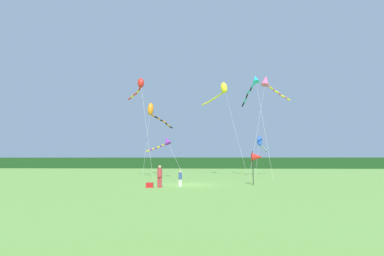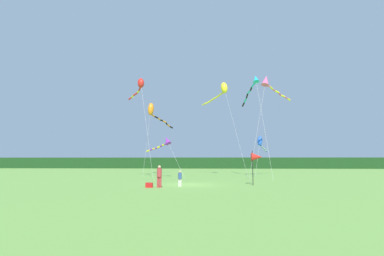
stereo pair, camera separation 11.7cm
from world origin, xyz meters
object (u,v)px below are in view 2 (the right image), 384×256
object	(u,v)px
kite_cyan	(253,85)
kite_rainbow	(268,83)
banner_flag_pole	(257,157)
person_child	(180,178)
kite_red	(140,85)
cooler_box	(149,185)
person_adult	(159,175)
kite_purple	(165,142)
kite_orange	(153,111)
kite_yellow	(223,89)
kite_blue	(260,142)

from	to	relation	value
kite_cyan	kite_rainbow	world-z (taller)	kite_cyan
banner_flag_pole	person_child	bearing A→B (deg)	-166.26
person_child	kite_red	size ratio (longest dim) A/B	0.11
cooler_box	person_adult	bearing A→B (deg)	4.75
banner_flag_pole	kite_cyan	world-z (taller)	kite_cyan
cooler_box	kite_cyan	world-z (taller)	kite_cyan
cooler_box	kite_rainbow	bearing A→B (deg)	44.65
kite_rainbow	kite_purple	bearing A→B (deg)	174.22
kite_red	kite_orange	size ratio (longest dim) A/B	1.18
kite_rainbow	person_child	bearing A→B (deg)	-131.56
person_adult	kite_yellow	distance (m)	19.82
person_child	kite_orange	bearing A→B (deg)	108.22
kite_cyan	kite_purple	distance (m)	13.14
person_child	banner_flag_pole	world-z (taller)	banner_flag_pole
cooler_box	banner_flag_pole	xyz separation A→B (m)	(8.61, 2.48, 2.15)
kite_yellow	person_child	bearing A→B (deg)	-105.93
kite_cyan	kite_rainbow	bearing A→B (deg)	-59.29
kite_orange	kite_purple	bearing A→B (deg)	-61.71
person_adult	kite_blue	distance (m)	21.19
person_child	kite_cyan	size ratio (longest dim) A/B	0.10
person_child	kite_purple	distance (m)	12.63
person_adult	kite_cyan	distance (m)	19.68
kite_cyan	banner_flag_pole	bearing A→B (deg)	-98.06
banner_flag_pole	kite_cyan	size ratio (longest dim) A/B	0.23
cooler_box	kite_rainbow	size ratio (longest dim) A/B	0.04
kite_yellow	kite_purple	bearing A→B (deg)	-156.30
kite_orange	kite_yellow	bearing A→B (deg)	-6.33
cooler_box	kite_rainbow	distance (m)	19.59
kite_orange	kite_cyan	bearing A→B (deg)	-13.42
kite_rainbow	kite_yellow	distance (m)	6.73
kite_purple	kite_orange	bearing A→B (deg)	118.29
person_child	kite_yellow	xyz separation A→B (m)	(4.27, 14.95, 10.69)
kite_red	person_adult	bearing A→B (deg)	-68.59
kite_blue	kite_orange	xyz separation A→B (m)	(-14.69, -0.93, 4.25)
person_adult	kite_red	world-z (taller)	kite_red
banner_flag_pole	kite_rainbow	distance (m)	12.87
kite_blue	kite_yellow	world-z (taller)	kite_yellow
cooler_box	kite_yellow	size ratio (longest dim) A/B	0.04
kite_purple	kite_red	distance (m)	7.38
cooler_box	kite_orange	size ratio (longest dim) A/B	0.05
kite_blue	person_adult	bearing A→B (deg)	-121.56
kite_rainbow	kite_yellow	xyz separation A→B (m)	(-5.06, 4.43, 0.33)
kite_purple	kite_blue	world-z (taller)	kite_blue
kite_purple	kite_blue	bearing A→B (deg)	22.62
person_adult	person_child	size ratio (longest dim) A/B	1.34
cooler_box	kite_yellow	bearing A→B (deg)	67.63
kite_cyan	kite_red	size ratio (longest dim) A/B	1.07
kite_blue	kite_rainbow	world-z (taller)	kite_rainbow
kite_red	kite_blue	world-z (taller)	kite_red
kite_blue	kite_yellow	distance (m)	8.87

